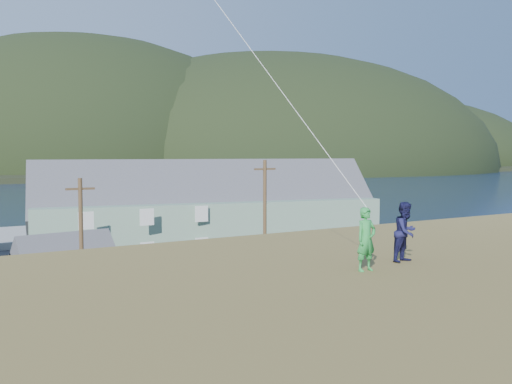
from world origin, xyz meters
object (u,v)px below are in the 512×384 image
shed_white (68,267)px  kite_flyer_green (366,239)px  lodge (209,212)px  kite_flyer_navy (406,232)px

shed_white → kite_flyer_green: bearing=-95.6°
lodge → kite_flyer_green: bearing=-99.4°
shed_white → kite_flyer_navy: (2.95, -30.00, 5.94)m
lodge → kite_flyer_green: lodge is taller
kite_flyer_navy → kite_flyer_green: bearing=179.6°
kite_flyer_green → kite_flyer_navy: 1.84m
shed_white → kite_flyer_navy: kite_flyer_navy is taller
lodge → shed_white: size_ratio=4.63×
lodge → shed_white: 17.58m
lodge → shed_white: (-15.25, -8.43, -2.37)m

